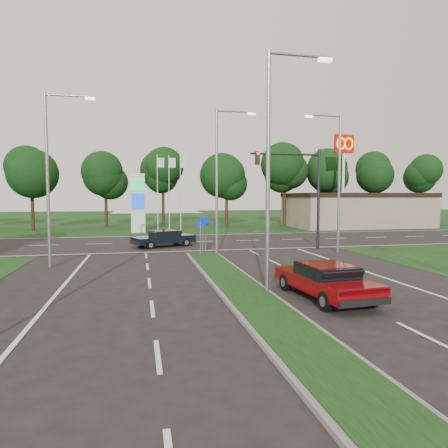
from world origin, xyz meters
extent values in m
plane|color=black|center=(0.00, 0.00, 0.00)|extent=(160.00, 160.00, 0.00)
cube|color=black|center=(0.00, 55.00, 0.00)|extent=(160.00, 50.00, 0.02)
cube|color=black|center=(0.00, 24.00, 0.00)|extent=(160.00, 12.00, 0.02)
cube|color=slate|center=(0.00, 4.00, 0.06)|extent=(2.00, 26.00, 0.12)
cube|color=gray|center=(22.00, 36.00, 2.00)|extent=(16.00, 9.00, 4.00)
cylinder|color=gray|center=(0.80, 6.00, 4.50)|extent=(0.16, 0.16, 9.00)
cylinder|color=gray|center=(1.90, 6.00, 8.90)|extent=(2.20, 0.10, 0.10)
cube|color=#FFF2CC|center=(3.00, 6.00, 8.80)|extent=(0.50, 0.22, 0.12)
cylinder|color=gray|center=(0.80, 16.00, 4.50)|extent=(0.16, 0.16, 9.00)
cylinder|color=gray|center=(1.90, 16.00, 8.90)|extent=(2.20, 0.10, 0.10)
cube|color=#FFF2CC|center=(3.00, 16.00, 8.80)|extent=(0.50, 0.22, 0.12)
cylinder|color=gray|center=(-8.50, 14.00, 4.50)|extent=(0.16, 0.16, 9.00)
cylinder|color=gray|center=(-7.40, 14.00, 8.90)|extent=(2.20, 0.10, 0.10)
cube|color=#FFF2CC|center=(-6.30, 14.00, 8.80)|extent=(0.50, 0.22, 0.12)
cylinder|color=gray|center=(9.00, 16.00, 4.50)|extent=(0.16, 0.16, 9.00)
cylinder|color=gray|center=(7.90, 16.00, 8.90)|extent=(2.20, 0.10, 0.10)
cube|color=#FFF2CC|center=(6.80, 16.00, 8.80)|extent=(0.50, 0.22, 0.12)
cylinder|color=black|center=(8.50, 18.00, 3.50)|extent=(0.20, 0.20, 7.00)
cylinder|color=black|center=(6.00, 18.00, 6.60)|extent=(5.00, 0.14, 0.14)
cube|color=black|center=(4.00, 18.00, 6.30)|extent=(0.28, 0.28, 0.90)
sphere|color=#FF190C|center=(4.00, 17.82, 6.60)|extent=(0.20, 0.20, 0.20)
cylinder|color=gray|center=(-0.30, 15.50, 1.10)|extent=(0.06, 0.06, 2.20)
cylinder|color=#0C26A5|center=(-0.30, 15.50, 2.10)|extent=(0.56, 0.04, 0.56)
cylinder|color=gray|center=(0.00, 16.50, 1.10)|extent=(0.06, 0.06, 2.20)
cylinder|color=#0C26A5|center=(0.00, 16.50, 2.10)|extent=(0.56, 0.04, 0.56)
cylinder|color=gray|center=(0.30, 17.20, 1.10)|extent=(0.06, 0.06, 2.20)
cylinder|color=#0C26A5|center=(0.30, 17.20, 2.10)|extent=(0.56, 0.04, 0.56)
cube|color=silver|center=(-4.00, 33.00, 3.00)|extent=(1.40, 0.30, 6.00)
cube|color=#0CA53F|center=(-4.00, 32.82, 4.80)|extent=(1.30, 0.08, 1.20)
cube|color=#0C3FBF|center=(-4.00, 32.82, 3.20)|extent=(1.30, 0.08, 1.60)
cylinder|color=silver|center=(-2.00, 34.00, 4.00)|extent=(0.08, 0.08, 8.00)
cube|color=#B2D8B2|center=(-1.65, 34.00, 7.20)|extent=(0.70, 0.02, 1.00)
cylinder|color=silver|center=(-0.80, 34.00, 4.00)|extent=(0.08, 0.08, 8.00)
cube|color=#B2D8B2|center=(-0.45, 34.00, 7.20)|extent=(0.70, 0.02, 1.00)
cylinder|color=silver|center=(0.40, 34.00, 4.00)|extent=(0.08, 0.08, 8.00)
cube|color=#B2D8B2|center=(0.75, 34.00, 7.20)|extent=(0.70, 0.02, 1.00)
cylinder|color=silver|center=(18.00, 32.00, 5.00)|extent=(0.30, 0.30, 10.00)
cube|color=#BF0C07|center=(18.00, 32.00, 9.40)|extent=(2.20, 0.35, 2.00)
torus|color=#FFC600|center=(17.55, 31.78, 9.40)|extent=(1.06, 0.16, 1.06)
torus|color=#FFC600|center=(18.45, 31.78, 9.40)|extent=(1.06, 0.16, 1.06)
cylinder|color=black|center=(0.00, 40.00, 2.20)|extent=(0.36, 0.36, 4.40)
sphere|color=black|center=(0.00, 40.00, 6.50)|extent=(6.00, 6.00, 6.00)
sphere|color=black|center=(0.30, 39.80, 7.50)|extent=(4.80, 4.80, 4.80)
cube|color=maroon|center=(2.72, 5.12, 0.58)|extent=(2.28, 4.80, 0.48)
cube|color=black|center=(2.72, 5.02, 1.04)|extent=(1.78, 2.17, 0.44)
cube|color=maroon|center=(2.72, 5.02, 1.26)|extent=(1.66, 1.80, 0.04)
cylinder|color=black|center=(1.73, 6.53, 0.33)|extent=(0.26, 0.67, 0.66)
cylinder|color=black|center=(3.46, 6.67, 0.33)|extent=(0.26, 0.67, 0.66)
cylinder|color=black|center=(1.97, 3.56, 0.33)|extent=(0.26, 0.67, 0.66)
cylinder|color=black|center=(3.71, 3.70, 0.33)|extent=(0.26, 0.67, 0.66)
cube|color=black|center=(-2.16, 21.27, 0.55)|extent=(4.77, 3.34, 0.45)
cube|color=black|center=(-2.08, 21.30, 0.98)|extent=(2.38, 2.15, 0.42)
cube|color=black|center=(-2.08, 21.30, 1.19)|extent=(2.02, 1.94, 0.04)
cylinder|color=black|center=(-3.16, 19.97, 0.31)|extent=(0.65, 0.42, 0.62)
cylinder|color=black|center=(-3.78, 21.50, 0.31)|extent=(0.65, 0.42, 0.62)
cylinder|color=black|center=(-0.54, 21.04, 0.31)|extent=(0.65, 0.42, 0.62)
cylinder|color=black|center=(-1.16, 22.56, 0.31)|extent=(0.65, 0.42, 0.62)
camera|label=1|loc=(-3.87, -8.16, 3.72)|focal=32.00mm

